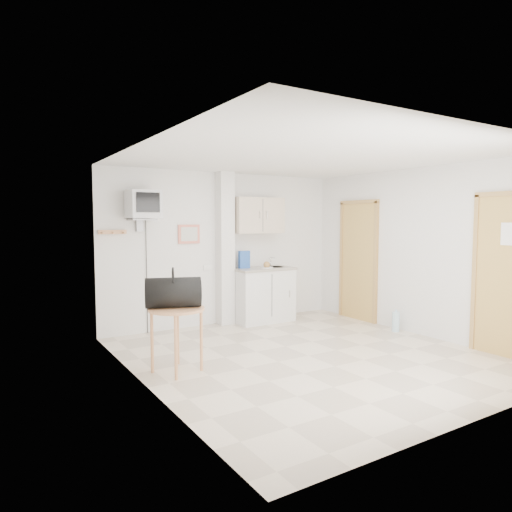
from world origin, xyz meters
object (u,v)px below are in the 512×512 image
crt_television (143,205)px  water_bottle (396,322)px  duffel_bag (173,292)px  round_table (177,317)px

crt_television → water_bottle: 4.21m
crt_television → duffel_bag: size_ratio=3.09×
crt_television → water_bottle: crt_television is taller
crt_television → round_table: bearing=-96.7°
duffel_bag → water_bottle: (3.61, -0.07, -0.75)m
crt_television → round_table: size_ratio=2.92×
round_table → crt_television: bearing=83.3°
duffel_bag → water_bottle: 3.69m
crt_television → round_table: (-0.20, -1.71, -1.30)m
crt_television → duffel_bag: (-0.22, -1.67, -1.03)m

